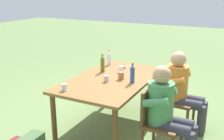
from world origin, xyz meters
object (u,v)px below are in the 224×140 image
at_px(bottle_olive, 103,64).
at_px(cup_white, 121,69).
at_px(bottle_clear, 109,58).
at_px(cup_terracotta, 121,76).
at_px(chair_far_right, 157,119).
at_px(table_knife, 126,67).
at_px(person_in_white_shirt, 182,87).
at_px(person_in_plaid_shirt, 166,108).
at_px(bottle_blue, 132,74).
at_px(cup_glass, 64,87).
at_px(dining_table, 112,83).
at_px(cup_steel, 106,79).
at_px(chair_far_left, 174,96).

xyz_separation_m(bottle_olive, cup_white, (-0.12, 0.27, -0.08)).
relative_size(bottle_clear, cup_terracotta, 2.65).
bearing_deg(chair_far_right, table_knife, -138.57).
bearing_deg(person_in_white_shirt, table_knife, -100.58).
height_order(person_in_plaid_shirt, table_knife, person_in_plaid_shirt).
bearing_deg(cup_terracotta, bottle_clear, -140.12).
bearing_deg(bottle_blue, cup_terracotta, -105.75).
height_order(chair_far_right, cup_glass, cup_glass).
height_order(dining_table, bottle_clear, bottle_clear).
distance_m(person_in_plaid_shirt, cup_terracotta, 0.91).
bearing_deg(dining_table, cup_white, 179.16).
height_order(person_in_plaid_shirt, cup_glass, person_in_plaid_shirt).
xyz_separation_m(cup_white, cup_steel, (0.50, 0.00, -0.01)).
distance_m(chair_far_left, person_in_white_shirt, 0.20).
height_order(chair_far_left, person_in_white_shirt, person_in_white_shirt).
distance_m(chair_far_right, cup_terracotta, 0.86).
bearing_deg(bottle_olive, chair_far_left, 100.93).
relative_size(bottle_clear, cup_glass, 3.09).
xyz_separation_m(dining_table, chair_far_right, (0.40, 0.83, -0.21)).
relative_size(cup_white, cup_steel, 1.14).
relative_size(chair_far_left, cup_glass, 9.33).
bearing_deg(table_knife, chair_far_left, 78.40).
distance_m(chair_far_left, cup_steel, 1.07).
xyz_separation_m(bottle_olive, cup_terracotta, (0.20, 0.41, -0.08)).
relative_size(dining_table, chair_far_right, 2.06).
relative_size(bottle_olive, table_knife, 1.29).
relative_size(dining_table, bottle_clear, 6.23).
xyz_separation_m(person_in_white_shirt, table_knife, (-0.18, -0.98, 0.13)).
height_order(chair_far_left, person_in_plaid_shirt, person_in_plaid_shirt).
relative_size(cup_glass, table_knife, 0.39).
xyz_separation_m(person_in_white_shirt, bottle_clear, (-0.20, -1.30, 0.25)).
xyz_separation_m(chair_far_left, bottle_olive, (0.21, -1.10, 0.42)).
xyz_separation_m(dining_table, chair_far_left, (-0.41, 0.83, -0.21)).
bearing_deg(person_in_white_shirt, cup_terracotta, -62.87).
xyz_separation_m(bottle_blue, bottle_olive, (-0.26, -0.61, 0.00)).
xyz_separation_m(chair_far_right, bottle_olive, (-0.59, -1.10, 0.42)).
xyz_separation_m(chair_far_right, bottle_blue, (-0.34, -0.49, 0.42)).
height_order(chair_far_right, bottle_olive, bottle_olive).
height_order(bottle_olive, cup_glass, bottle_olive).
bearing_deg(cup_glass, bottle_olive, 177.25).
relative_size(dining_table, bottle_blue, 5.94).
bearing_deg(cup_glass, cup_steel, 150.01).
height_order(chair_far_left, cup_glass, cup_glass).
relative_size(chair_far_right, cup_white, 8.51).
distance_m(person_in_white_shirt, table_knife, 1.00).
bearing_deg(chair_far_left, bottle_clear, -99.28).
height_order(bottle_olive, cup_terracotta, bottle_olive).
bearing_deg(person_in_white_shirt, cup_glass, -47.60).
height_order(bottle_clear, bottle_olive, bottle_olive).
relative_size(person_in_plaid_shirt, table_knife, 4.91).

